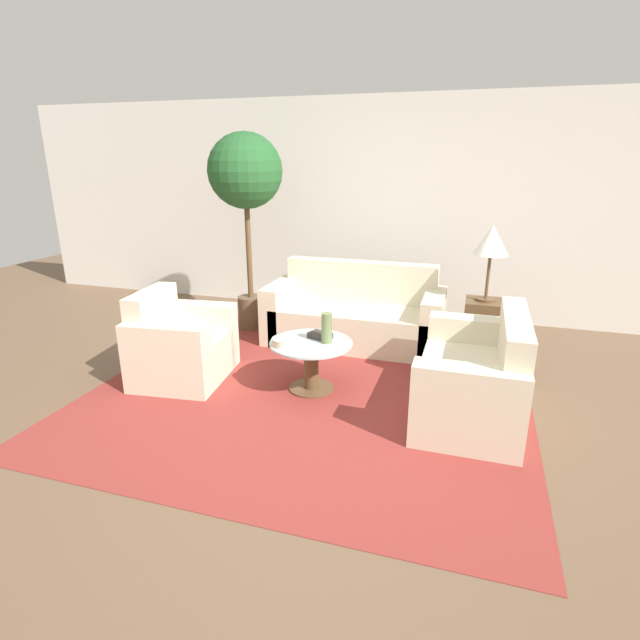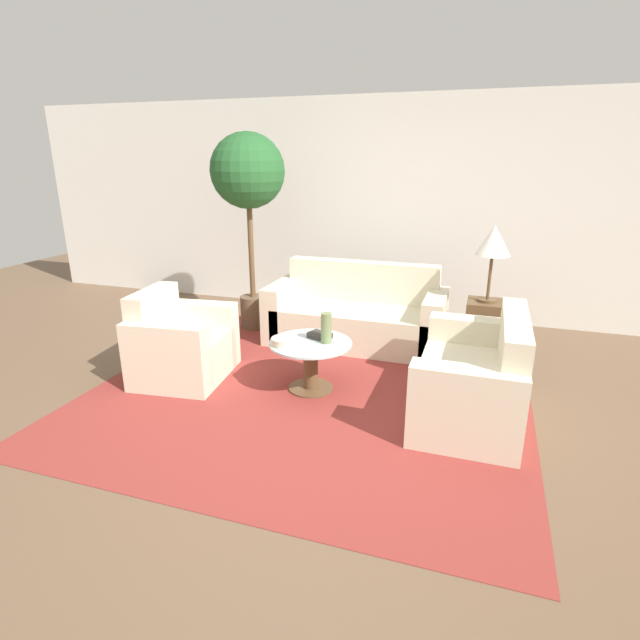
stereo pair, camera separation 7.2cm
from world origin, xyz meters
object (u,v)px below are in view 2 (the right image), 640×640
Objects in this scene: sofa_main at (357,317)px; loveseat at (478,382)px; vase at (326,328)px; table_lamp at (493,243)px; bowl at (284,342)px; potted_plant at (248,181)px; coffee_table at (311,359)px; book_stack at (320,335)px; armchair at (179,347)px.

loveseat is (1.28, -1.29, 0.00)m from sofa_main.
table_lamp is at bearing 42.62° from vase.
bowl is (-0.27, -1.41, 0.19)m from sofa_main.
vase is at bearing -45.09° from potted_plant.
coffee_table is 0.22m from book_stack.
table_lamp is at bearing -3.69° from sofa_main.
potted_plant reaches higher than armchair.
armchair is 4.54× the size of bowl.
loveseat is 5.96× the size of book_stack.
table_lamp is 2.81× the size of vase.
book_stack is at bearing -86.08° from armchair.
potted_plant is at bearing 134.91° from vase.
potted_plant is at bearing 123.83° from bowl.
sofa_main is 1.40× the size of loveseat.
loveseat reaches higher than coffee_table.
bowl is (1.03, -0.02, 0.18)m from armchair.
sofa_main reaches higher than coffee_table.
sofa_main is at bearing 107.97° from book_stack.
coffee_table is at bearing -90.61° from loveseat.
armchair reaches higher than book_stack.
loveseat is 1.49m from table_lamp.
sofa_main is 0.85× the size of potted_plant.
potted_plant reaches higher than book_stack.
sofa_main is at bearing 79.28° from bowl.
book_stack is at bearing -95.87° from loveseat.
table_lamp is at bearing 40.18° from bowl.
table_lamp is 1.85m from book_stack.
sofa_main is 1.87m from potted_plant.
coffee_table is 0.31m from vase.
book_stack is (-0.04, -1.15, 0.18)m from sofa_main.
book_stack is (0.23, 0.26, -0.01)m from bowl.
vase is (1.35, 0.15, 0.28)m from armchair.
loveseat is at bearing -28.21° from potted_plant.
table_lamp is 3.28× the size of book_stack.
sofa_main is 1.27m from coffee_table.
vase is at bearing 28.44° from bowl.
bowl reaches higher than coffee_table.
bowl is at bearing -143.56° from coffee_table.
potted_plant is at bearing 176.69° from sofa_main.
armchair is 4.20× the size of book_stack.
armchair is 0.70× the size of loveseat.
vase is at bearing -90.45° from armchair.
loveseat reaches higher than vase.
loveseat is at bearing 13.76° from book_stack.
armchair is 1.22m from coffee_table.
coffee_table is at bearing -48.70° from potted_plant.
sofa_main is at bearing -3.31° from potted_plant.
sofa_main is 1.82m from loveseat.
sofa_main is at bearing -134.92° from loveseat.
bowl is 0.34m from book_stack.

